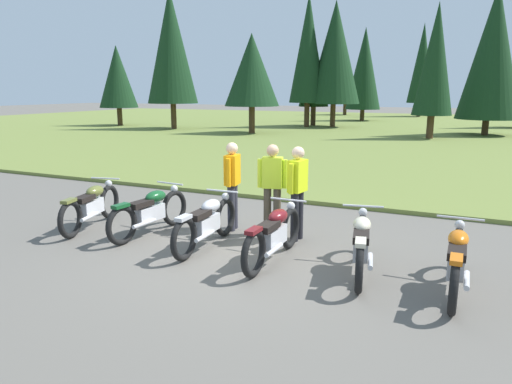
# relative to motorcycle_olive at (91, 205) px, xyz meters

# --- Properties ---
(ground_plane) EXTENTS (140.00, 140.00, 0.00)m
(ground_plane) POSITION_rel_motorcycle_olive_xyz_m (3.28, -0.09, -0.44)
(ground_plane) COLOR #605B54
(grass_moorland) EXTENTS (80.00, 44.00, 0.10)m
(grass_moorland) POSITION_rel_motorcycle_olive_xyz_m (3.28, 25.53, -0.39)
(grass_moorland) COLOR olive
(grass_moorland) RESTS_ON ground
(forest_treeline) EXTENTS (39.83, 29.57, 8.93)m
(forest_treeline) POSITION_rel_motorcycle_olive_xyz_m (1.61, 26.62, 4.09)
(forest_treeline) COLOR #47331E
(forest_treeline) RESTS_ON ground
(motorcycle_olive) EXTENTS (0.75, 2.07, 0.88)m
(motorcycle_olive) POSITION_rel_motorcycle_olive_xyz_m (0.00, 0.00, 0.00)
(motorcycle_olive) COLOR black
(motorcycle_olive) RESTS_ON ground
(motorcycle_british_green) EXTENTS (0.62, 2.10, 0.88)m
(motorcycle_british_green) POSITION_rel_motorcycle_olive_xyz_m (1.31, 0.11, 0.00)
(motorcycle_british_green) COLOR black
(motorcycle_british_green) RESTS_ON ground
(motorcycle_silver) EXTENTS (0.62, 2.10, 0.88)m
(motorcycle_silver) POSITION_rel_motorcycle_olive_xyz_m (2.63, -0.08, 0.00)
(motorcycle_silver) COLOR black
(motorcycle_silver) RESTS_ON ground
(motorcycle_maroon) EXTENTS (0.62, 2.10, 0.88)m
(motorcycle_maroon) POSITION_rel_motorcycle_olive_xyz_m (3.92, -0.23, 0.00)
(motorcycle_maroon) COLOR black
(motorcycle_maroon) RESTS_ON ground
(motorcycle_cream) EXTENTS (0.71, 2.08, 0.88)m
(motorcycle_cream) POSITION_rel_motorcycle_olive_xyz_m (5.25, -0.14, 0.00)
(motorcycle_cream) COLOR black
(motorcycle_cream) RESTS_ON ground
(motorcycle_orange) EXTENTS (0.62, 2.10, 0.88)m
(motorcycle_orange) POSITION_rel_motorcycle_olive_xyz_m (6.54, -0.28, 0.00)
(motorcycle_orange) COLOR black
(motorcycle_orange) RESTS_ON ground
(rider_with_back_turned) EXTENTS (0.54, 0.30, 1.67)m
(rider_with_back_turned) POSITION_rel_motorcycle_olive_xyz_m (3.35, 1.05, 0.51)
(rider_with_back_turned) COLOR #4C4233
(rider_with_back_turned) RESTS_ON ground
(rider_in_hivis_vest) EXTENTS (0.27, 0.54, 1.67)m
(rider_in_hivis_vest) POSITION_rel_motorcycle_olive_xyz_m (3.88, 0.93, 0.51)
(rider_in_hivis_vest) COLOR black
(rider_in_hivis_vest) RESTS_ON ground
(rider_near_row_end) EXTENTS (0.28, 0.54, 1.67)m
(rider_near_row_end) POSITION_rel_motorcycle_olive_xyz_m (2.55, 1.02, 0.51)
(rider_near_row_end) COLOR #2D2D38
(rider_near_row_end) RESTS_ON ground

